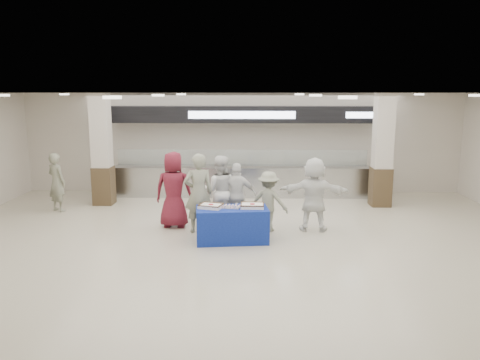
{
  "coord_description": "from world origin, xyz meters",
  "views": [
    {
      "loc": [
        0.28,
        -9.03,
        3.25
      ],
      "look_at": [
        0.03,
        1.6,
        1.22
      ],
      "focal_mm": 35.0,
      "sensor_mm": 36.0,
      "label": 1
    }
  ],
  "objects_px": {
    "sheet_cake_right": "(252,205)",
    "civilian_white": "(314,194)",
    "civilian_maroon": "(174,190)",
    "chef_tall": "(220,191)",
    "soldier_b": "(269,201)",
    "chef_short": "(237,195)",
    "soldier_a": "(199,193)",
    "soldier_bg": "(57,182)",
    "display_table": "(232,225)",
    "cupcake_tray": "(231,206)",
    "sheet_cake_left": "(211,206)"
  },
  "relations": [
    {
      "from": "soldier_b",
      "to": "soldier_bg",
      "type": "xyz_separation_m",
      "value": [
        -5.72,
        1.72,
        0.1
      ]
    },
    {
      "from": "civilian_maroon",
      "to": "chef_tall",
      "type": "height_order",
      "value": "civilian_maroon"
    },
    {
      "from": "chef_short",
      "to": "civilian_white",
      "type": "xyz_separation_m",
      "value": [
        1.81,
        -0.25,
        0.09
      ]
    },
    {
      "from": "sheet_cake_right",
      "to": "soldier_a",
      "type": "bearing_deg",
      "value": 152.66
    },
    {
      "from": "display_table",
      "to": "sheet_cake_left",
      "type": "height_order",
      "value": "sheet_cake_left"
    },
    {
      "from": "chef_tall",
      "to": "civilian_white",
      "type": "relative_size",
      "value": 0.99
    },
    {
      "from": "display_table",
      "to": "sheet_cake_right",
      "type": "distance_m",
      "value": 0.62
    },
    {
      "from": "sheet_cake_left",
      "to": "soldier_a",
      "type": "distance_m",
      "value": 0.78
    },
    {
      "from": "soldier_a",
      "to": "soldier_bg",
      "type": "relative_size",
      "value": 1.15
    },
    {
      "from": "chef_tall",
      "to": "soldier_b",
      "type": "distance_m",
      "value": 1.24
    },
    {
      "from": "soldier_b",
      "to": "civilian_white",
      "type": "height_order",
      "value": "civilian_white"
    },
    {
      "from": "cupcake_tray",
      "to": "soldier_bg",
      "type": "height_order",
      "value": "soldier_bg"
    },
    {
      "from": "cupcake_tray",
      "to": "soldier_b",
      "type": "height_order",
      "value": "soldier_b"
    },
    {
      "from": "sheet_cake_right",
      "to": "chef_tall",
      "type": "relative_size",
      "value": 0.29
    },
    {
      "from": "soldier_a",
      "to": "chef_tall",
      "type": "height_order",
      "value": "soldier_a"
    },
    {
      "from": "civilian_maroon",
      "to": "soldier_b",
      "type": "bearing_deg",
      "value": 175.73
    },
    {
      "from": "display_table",
      "to": "soldier_bg",
      "type": "relative_size",
      "value": 0.96
    },
    {
      "from": "sheet_cake_left",
      "to": "chef_tall",
      "type": "distance_m",
      "value": 1.21
    },
    {
      "from": "display_table",
      "to": "civilian_white",
      "type": "height_order",
      "value": "civilian_white"
    },
    {
      "from": "cupcake_tray",
      "to": "sheet_cake_left",
      "type": "bearing_deg",
      "value": -175.78
    },
    {
      "from": "sheet_cake_left",
      "to": "sheet_cake_right",
      "type": "xyz_separation_m",
      "value": [
        0.9,
        0.05,
        0.0
      ]
    },
    {
      "from": "chef_tall",
      "to": "cupcake_tray",
      "type": "bearing_deg",
      "value": 106.33
    },
    {
      "from": "sheet_cake_right",
      "to": "cupcake_tray",
      "type": "bearing_deg",
      "value": -177.98
    },
    {
      "from": "sheet_cake_right",
      "to": "cupcake_tray",
      "type": "xyz_separation_m",
      "value": [
        -0.47,
        -0.02,
        -0.02
      ]
    },
    {
      "from": "sheet_cake_right",
      "to": "civilian_white",
      "type": "distance_m",
      "value": 1.66
    },
    {
      "from": "civilian_maroon",
      "to": "soldier_bg",
      "type": "bearing_deg",
      "value": -20.21
    },
    {
      "from": "display_table",
      "to": "soldier_b",
      "type": "xyz_separation_m",
      "value": [
        0.83,
        0.81,
        0.33
      ]
    },
    {
      "from": "civilian_white",
      "to": "soldier_a",
      "type": "bearing_deg",
      "value": 9.97
    },
    {
      "from": "cupcake_tray",
      "to": "chef_tall",
      "type": "bearing_deg",
      "value": 105.0
    },
    {
      "from": "civilian_maroon",
      "to": "chef_short",
      "type": "relative_size",
      "value": 1.17
    },
    {
      "from": "sheet_cake_right",
      "to": "chef_tall",
      "type": "height_order",
      "value": "chef_tall"
    },
    {
      "from": "sheet_cake_right",
      "to": "civilian_maroon",
      "type": "xyz_separation_m",
      "value": [
        -1.89,
        1.04,
        0.12
      ]
    },
    {
      "from": "sheet_cake_right",
      "to": "civilian_white",
      "type": "xyz_separation_m",
      "value": [
        1.44,
        0.81,
        0.08
      ]
    },
    {
      "from": "soldier_b",
      "to": "civilian_white",
      "type": "relative_size",
      "value": 0.81
    },
    {
      "from": "sheet_cake_right",
      "to": "chef_short",
      "type": "xyz_separation_m",
      "value": [
        -0.36,
        1.07,
        -0.02
      ]
    },
    {
      "from": "sheet_cake_right",
      "to": "civilian_maroon",
      "type": "distance_m",
      "value": 2.16
    },
    {
      "from": "display_table",
      "to": "civilian_white",
      "type": "relative_size",
      "value": 0.88
    },
    {
      "from": "soldier_a",
      "to": "sheet_cake_right",
      "type": "bearing_deg",
      "value": 137.74
    },
    {
      "from": "display_table",
      "to": "chef_tall",
      "type": "relative_size",
      "value": 0.89
    },
    {
      "from": "display_table",
      "to": "civilian_white",
      "type": "bearing_deg",
      "value": 17.82
    },
    {
      "from": "chef_tall",
      "to": "sheet_cake_right",
      "type": "bearing_deg",
      "value": 125.49
    },
    {
      "from": "civilian_maroon",
      "to": "sheet_cake_right",
      "type": "bearing_deg",
      "value": 153.66
    },
    {
      "from": "chef_short",
      "to": "soldier_a",
      "type": "bearing_deg",
      "value": 25.1
    },
    {
      "from": "soldier_a",
      "to": "chef_tall",
      "type": "relative_size",
      "value": 1.07
    },
    {
      "from": "sheet_cake_left",
      "to": "display_table",
      "type": "bearing_deg",
      "value": 1.2
    },
    {
      "from": "display_table",
      "to": "cupcake_tray",
      "type": "xyz_separation_m",
      "value": [
        -0.03,
        0.02,
        0.41
      ]
    },
    {
      "from": "sheet_cake_left",
      "to": "soldier_bg",
      "type": "height_order",
      "value": "soldier_bg"
    },
    {
      "from": "sheet_cake_left",
      "to": "chef_short",
      "type": "bearing_deg",
      "value": 64.22
    },
    {
      "from": "sheet_cake_left",
      "to": "chef_tall",
      "type": "bearing_deg",
      "value": 84.55
    },
    {
      "from": "civilian_maroon",
      "to": "soldier_b",
      "type": "height_order",
      "value": "civilian_maroon"
    }
  ]
}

